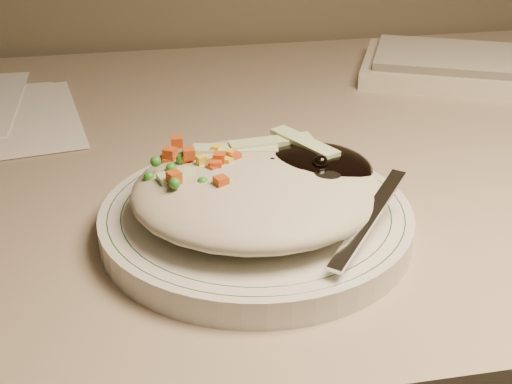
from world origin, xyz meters
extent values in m
cube|color=gray|center=(0.00, 1.38, 0.72)|extent=(1.40, 0.70, 0.04)
cylinder|color=silver|center=(-0.07, 1.21, 0.75)|extent=(0.24, 0.24, 0.02)
torus|color=#144723|center=(-0.07, 1.21, 0.76)|extent=(0.23, 0.23, 0.00)
torus|color=#144723|center=(-0.07, 1.21, 0.76)|extent=(0.21, 0.21, 0.00)
ellipsoid|color=#B4AA92|center=(-0.07, 1.21, 0.78)|extent=(0.19, 0.18, 0.04)
ellipsoid|color=black|center=(-0.03, 1.22, 0.79)|extent=(0.10, 0.09, 0.03)
ellipsoid|color=orange|center=(-0.12, 1.23, 0.78)|extent=(0.08, 0.08, 0.02)
sphere|color=black|center=(-0.06, 1.22, 0.79)|extent=(0.01, 0.01, 0.01)
sphere|color=black|center=(-0.03, 1.23, 0.79)|extent=(0.01, 0.01, 0.01)
sphere|color=black|center=(0.00, 1.22, 0.80)|extent=(0.01, 0.01, 0.01)
sphere|color=black|center=(-0.01, 1.23, 0.79)|extent=(0.01, 0.01, 0.01)
sphere|color=black|center=(-0.02, 1.20, 0.80)|extent=(0.01, 0.01, 0.01)
sphere|color=black|center=(-0.03, 1.22, 0.79)|extent=(0.01, 0.01, 0.01)
sphere|color=black|center=(-0.02, 1.23, 0.79)|extent=(0.01, 0.01, 0.01)
cube|color=#C54715|center=(-0.12, 1.23, 0.80)|extent=(0.01, 0.01, 0.01)
cube|color=#C54715|center=(-0.10, 1.21, 0.79)|extent=(0.01, 0.01, 0.01)
cube|color=#C54715|center=(-0.13, 1.25, 0.80)|extent=(0.01, 0.01, 0.01)
cube|color=#C54715|center=(-0.10, 1.22, 0.80)|extent=(0.01, 0.01, 0.01)
cube|color=#C54715|center=(-0.10, 1.22, 0.80)|extent=(0.01, 0.01, 0.01)
cube|color=#C54715|center=(-0.13, 1.25, 0.79)|extent=(0.01, 0.01, 0.01)
cube|color=#C54715|center=(-0.12, 1.24, 0.80)|extent=(0.01, 0.01, 0.01)
cube|color=#C54715|center=(-0.10, 1.22, 0.80)|extent=(0.01, 0.01, 0.01)
cube|color=#C54715|center=(-0.08, 1.23, 0.80)|extent=(0.01, 0.01, 0.01)
cube|color=#C54715|center=(-0.13, 1.26, 0.80)|extent=(0.01, 0.01, 0.01)
cube|color=#C54715|center=(-0.13, 1.20, 0.80)|extent=(0.01, 0.01, 0.01)
cube|color=#C54715|center=(-0.10, 1.19, 0.80)|extent=(0.01, 0.01, 0.01)
cube|color=#C54715|center=(-0.14, 1.21, 0.79)|extent=(0.01, 0.01, 0.01)
cube|color=#C54715|center=(-0.13, 1.25, 0.79)|extent=(0.01, 0.01, 0.01)
sphere|color=#388C28|center=(-0.10, 1.23, 0.80)|extent=(0.01, 0.01, 0.01)
sphere|color=#388C28|center=(-0.13, 1.19, 0.80)|extent=(0.01, 0.01, 0.01)
sphere|color=#388C28|center=(-0.13, 1.23, 0.80)|extent=(0.01, 0.01, 0.01)
sphere|color=#388C28|center=(-0.14, 1.23, 0.80)|extent=(0.01, 0.01, 0.01)
sphere|color=#388C28|center=(-0.10, 1.23, 0.79)|extent=(0.01, 0.01, 0.01)
sphere|color=#388C28|center=(-0.10, 1.20, 0.79)|extent=(0.01, 0.01, 0.01)
sphere|color=#388C28|center=(-0.12, 1.22, 0.79)|extent=(0.01, 0.01, 0.01)
sphere|color=#388C28|center=(-0.12, 1.20, 0.79)|extent=(0.01, 0.01, 0.01)
sphere|color=#388C28|center=(-0.15, 1.22, 0.79)|extent=(0.01, 0.01, 0.01)
sphere|color=#388C28|center=(-0.12, 1.24, 0.80)|extent=(0.01, 0.01, 0.01)
sphere|color=#388C28|center=(-0.12, 1.24, 0.80)|extent=(0.01, 0.01, 0.01)
sphere|color=#388C28|center=(-0.13, 1.21, 0.79)|extent=(0.01, 0.01, 0.01)
sphere|color=#388C28|center=(-0.11, 1.20, 0.80)|extent=(0.01, 0.01, 0.01)
sphere|color=#388C28|center=(-0.08, 1.25, 0.79)|extent=(0.01, 0.01, 0.01)
cube|color=yellow|center=(-0.10, 1.23, 0.79)|extent=(0.01, 0.01, 0.01)
cube|color=yellow|center=(-0.09, 1.22, 0.80)|extent=(0.01, 0.01, 0.01)
cube|color=yellow|center=(-0.12, 1.24, 0.79)|extent=(0.01, 0.01, 0.01)
cube|color=yellow|center=(-0.11, 1.23, 0.80)|extent=(0.01, 0.01, 0.01)
cube|color=yellow|center=(-0.12, 1.22, 0.79)|extent=(0.01, 0.01, 0.01)
cube|color=yellow|center=(-0.09, 1.23, 0.80)|extent=(0.01, 0.01, 0.01)
cube|color=yellow|center=(-0.10, 1.25, 0.80)|extent=(0.01, 0.01, 0.01)
cube|color=yellow|center=(-0.11, 1.22, 0.79)|extent=(0.01, 0.01, 0.01)
cube|color=#B2D18C|center=(-0.08, 1.25, 0.80)|extent=(0.07, 0.03, 0.00)
cube|color=#B2D18C|center=(-0.05, 1.25, 0.80)|extent=(0.07, 0.02, 0.00)
cube|color=#B2D18C|center=(-0.11, 1.22, 0.80)|extent=(0.07, 0.03, 0.00)
cube|color=#B2D18C|center=(-0.03, 1.24, 0.80)|extent=(0.04, 0.07, 0.00)
ellipsoid|color=silver|center=(-0.02, 1.20, 0.79)|extent=(0.06, 0.06, 0.01)
cube|color=silver|center=(0.00, 1.15, 0.78)|extent=(0.08, 0.09, 0.03)
camera|label=1|loc=(-0.16, 0.74, 1.03)|focal=50.00mm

